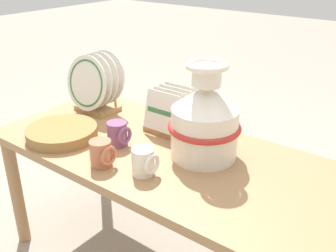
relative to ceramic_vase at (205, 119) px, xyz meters
name	(u,v)px	position (x,y,z in m)	size (l,w,h in m)	color
display_table	(168,168)	(-0.12, -0.06, -0.22)	(1.45, 0.65, 0.59)	#9E754C
ceramic_vase	(205,119)	(0.00, 0.00, 0.00)	(0.27, 0.27, 0.36)	silver
dish_rack_round_plates	(95,86)	(-0.65, 0.06, -0.03)	(0.25, 0.18, 0.28)	tan
dish_rack_square_plates	(170,117)	(-0.23, 0.10, -0.08)	(0.19, 0.16, 0.19)	tan
wicker_charger_stack	(62,132)	(-0.55, -0.22, -0.13)	(0.29, 0.29, 0.04)	olive
mug_cream_glaze	(144,162)	(-0.09, -0.24, -0.10)	(0.09, 0.08, 0.10)	silver
mug_terracotta_glaze	(102,153)	(-0.25, -0.28, -0.10)	(0.09, 0.08, 0.10)	#B76647
mug_plum_glaze	(118,134)	(-0.31, -0.13, -0.10)	(0.09, 0.08, 0.10)	#7A4770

